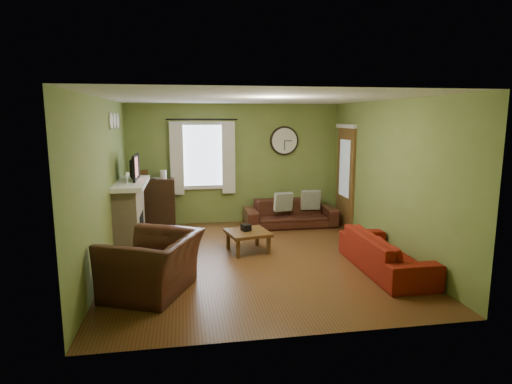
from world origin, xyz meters
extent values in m
cube|color=#593419|center=(0.00, 0.00, 0.00)|extent=(4.60, 5.20, 0.00)
cube|color=white|center=(0.00, 0.00, 2.60)|extent=(4.60, 5.20, 0.00)
cube|color=olive|center=(-2.30, 0.00, 1.30)|extent=(0.00, 5.20, 2.60)
cube|color=olive|center=(2.30, 0.00, 1.30)|extent=(0.00, 5.20, 2.60)
cube|color=olive|center=(0.00, 2.60, 1.30)|extent=(4.60, 0.00, 2.60)
cube|color=olive|center=(0.00, -2.60, 1.30)|extent=(4.60, 0.00, 2.60)
cube|color=tan|center=(-2.10, 1.15, 0.55)|extent=(0.40, 1.40, 1.10)
cube|color=black|center=(-1.91, 1.15, 0.30)|extent=(0.04, 0.60, 0.55)
cube|color=white|center=(-2.07, 1.15, 1.14)|extent=(0.58, 1.60, 0.08)
imported|color=black|center=(-2.05, 1.30, 1.35)|extent=(0.08, 0.60, 0.35)
cube|color=#994C3F|center=(-1.97, 1.30, 1.41)|extent=(0.02, 0.62, 0.36)
cylinder|color=white|center=(-2.28, 0.80, 2.25)|extent=(0.28, 0.28, 0.03)
cylinder|color=white|center=(-2.28, 1.15, 2.25)|extent=(0.28, 0.28, 0.03)
cylinder|color=white|center=(-2.28, 1.50, 2.25)|extent=(0.28, 0.28, 0.03)
cylinder|color=black|center=(-0.70, 2.48, 2.27)|extent=(0.03, 0.03, 1.50)
cube|color=silver|center=(-1.25, 2.48, 1.45)|extent=(0.28, 0.04, 1.55)
cube|color=silver|center=(-0.15, 2.48, 1.45)|extent=(0.28, 0.04, 1.55)
cube|color=brown|center=(2.27, 1.85, 1.05)|extent=(0.05, 0.90, 2.10)
imported|color=#523316|center=(-1.73, 2.30, 0.96)|extent=(0.27, 0.27, 0.02)
imported|color=#3A1A12|center=(1.12, 2.01, 0.28)|extent=(1.94, 0.76, 0.57)
cube|color=gray|center=(1.58, 2.06, 0.55)|extent=(0.42, 0.15, 0.41)
cube|color=gray|center=(0.95, 1.94, 0.55)|extent=(0.41, 0.19, 0.39)
imported|color=maroon|center=(1.88, -0.88, 0.28)|extent=(0.76, 1.94, 0.57)
imported|color=#3A1A12|center=(-1.55, -1.14, 0.39)|extent=(1.45, 1.53, 0.78)
cube|color=black|center=(-0.07, 0.44, 0.40)|extent=(0.19, 0.19, 0.11)
camera|label=1|loc=(-1.10, -6.69, 2.30)|focal=30.00mm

